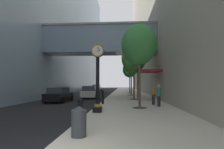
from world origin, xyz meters
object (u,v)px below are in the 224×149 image
Objects in this scene: pedestrian_walking at (153,94)px; car_silver_mid at (90,92)px; trash_bin at (79,121)px; bollard_fourth at (103,97)px; street_tree_far at (130,70)px; car_black_near at (59,95)px; street_tree_near at (139,45)px; street_tree_mid_near at (134,58)px; street_tree_mid_far at (131,67)px; pedestrian_by_clock at (159,95)px; car_grey_far at (97,88)px; bollard_third at (98,100)px; street_clock at (98,73)px; bollard_nearest at (80,112)px.

pedestrian_walking reaches higher than car_silver_mid.
bollard_fourth is at bearing 91.82° from trash_bin.
street_tree_far is 1.45× the size of car_black_near.
street_tree_mid_near reaches higher than street_tree_near.
car_black_near is at bearing -165.64° from street_tree_mid_near.
car_silver_mid is (-2.67, 8.01, 0.03)m from bollard_fourth.
trash_bin is (-2.75, -21.76, -3.90)m from street_tree_mid_far.
trash_bin is 9.40m from pedestrian_by_clock.
car_grey_far is at bearing 110.38° from street_tree_mid_near.
bollard_third is 1.15× the size of trash_bin.
street_clock is 2.59× the size of pedestrian_walking.
street_clock reaches higher than bollard_third.
bollard_fourth is at bearing -71.58° from car_silver_mid.
street_tree_far is at bearing 94.05° from pedestrian_walking.
street_tree_near is at bearing -90.00° from street_tree_mid_near.
bollard_fourth is 19.74m from street_tree_far.
street_tree_mid_far is 15.15m from car_grey_far.
pedestrian_walking is at bearing -17.49° from car_black_near.
bollard_third is 7.04m from trash_bin.
street_tree_far is (2.87, 23.74, 2.05)m from street_clock.
car_silver_mid reaches higher than trash_bin.
street_tree_mid_near reaches higher than bollard_fourth.
bollard_third is 7.44m from car_black_near.
car_grey_far reaches higher than trash_bin.
bollard_fourth is at bearing 90.00° from bollard_third.
car_silver_mid is (-2.86, 12.64, -1.82)m from street_clock.
street_tree_far is at bearing 90.00° from street_tree_mid_near.
street_tree_mid_far reaches higher than car_black_near.
car_grey_far is at bearing 109.36° from pedestrian_walking.
car_grey_far is (-8.75, 24.90, -0.25)m from pedestrian_walking.
car_silver_mid is (-7.34, 9.51, -0.28)m from pedestrian_by_clock.
street_tree_mid_far is at bearing 90.00° from street_tree_near.
pedestrian_walking is 0.41× the size of car_silver_mid.
bollard_nearest is at bearing -98.58° from street_tree_mid_far.
car_black_near is at bearing -91.86° from car_grey_far.
street_tree_mid_near is (2.87, 9.40, 2.26)m from street_clock.
street_clock is at bearing -145.07° from pedestrian_by_clock.
street_clock is 9.19m from car_black_near.
bollard_nearest is 0.19× the size of street_tree_near.
street_clock is at bearing -87.57° from bollard_fourth.
bollard_fourth is 0.69× the size of pedestrian_by_clock.
street_tree_near is at bearing 7.31° from bollard_third.
car_black_near is 21.93m from car_grey_far.
street_tree_near is at bearing 69.65° from trash_bin.
street_tree_mid_far reaches higher than trash_bin.
car_black_near is at bearing 162.51° from pedestrian_walking.
pedestrian_walking is (4.12, 9.54, 0.39)m from trash_bin.
bollard_fourth is 5.70m from car_black_near.
bollard_nearest is at bearing -90.00° from bollard_third.
pedestrian_walking is 10.92m from car_silver_mid.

